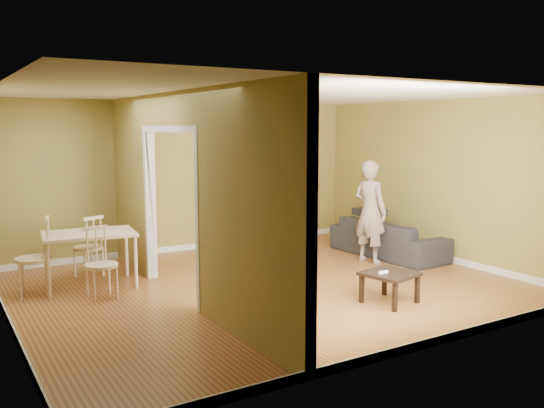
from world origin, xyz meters
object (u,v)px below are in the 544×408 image
(chair_far, at_px, (88,246))
(dining_table, at_px, (89,238))
(bookshelf, at_px, (223,196))
(coffee_table, at_px, (390,277))
(chair_left, at_px, (34,257))
(person, at_px, (370,203))
(sofa, at_px, (388,232))
(chair_near, at_px, (101,263))

(chair_far, bearing_deg, dining_table, 58.95)
(chair_far, bearing_deg, bookshelf, 177.62)
(coffee_table, height_order, chair_left, chair_left)
(person, bearing_deg, coffee_table, 135.14)
(sofa, bearing_deg, person, 104.76)
(chair_far, bearing_deg, sofa, 145.17)
(sofa, xyz_separation_m, bookshelf, (-2.08, 2.06, 0.53))
(coffee_table, relative_size, chair_far, 0.64)
(person, height_order, dining_table, person)
(person, xyz_separation_m, bookshelf, (-1.51, 2.24, -0.04))
(chair_left, relative_size, chair_far, 1.13)
(sofa, bearing_deg, bookshelf, 42.50)
(person, relative_size, chair_near, 2.11)
(bookshelf, bearing_deg, chair_near, -143.58)
(chair_near, relative_size, chair_far, 1.01)
(sofa, relative_size, chair_left, 2.05)
(chair_left, bearing_deg, bookshelf, 126.36)
(coffee_table, bearing_deg, chair_near, 145.67)
(coffee_table, relative_size, chair_left, 0.57)
(chair_far, bearing_deg, chair_left, 16.59)
(person, relative_size, bookshelf, 1.04)
(coffee_table, xyz_separation_m, chair_far, (-2.87, 3.23, 0.12))
(chair_near, height_order, chair_far, chair_near)
(coffee_table, relative_size, chair_near, 0.64)
(chair_left, distance_m, chair_far, 1.03)
(dining_table, bearing_deg, chair_left, -174.36)
(sofa, distance_m, dining_table, 4.83)
(chair_near, bearing_deg, sofa, -4.52)
(dining_table, relative_size, chair_left, 1.17)
(person, distance_m, coffee_table, 2.27)
(coffee_table, relative_size, dining_table, 0.49)
(bookshelf, distance_m, chair_near, 3.40)
(bookshelf, distance_m, dining_table, 3.02)
(bookshelf, height_order, dining_table, bookshelf)
(coffee_table, distance_m, chair_near, 3.63)
(dining_table, distance_m, chair_near, 0.68)
(coffee_table, distance_m, chair_left, 4.54)
(coffee_table, distance_m, dining_table, 4.03)
(person, distance_m, chair_near, 4.26)
(sofa, xyz_separation_m, chair_far, (-4.66, 1.25, 0.05))
(person, height_order, chair_far, person)
(sofa, xyz_separation_m, coffee_table, (-1.79, -1.98, -0.07))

